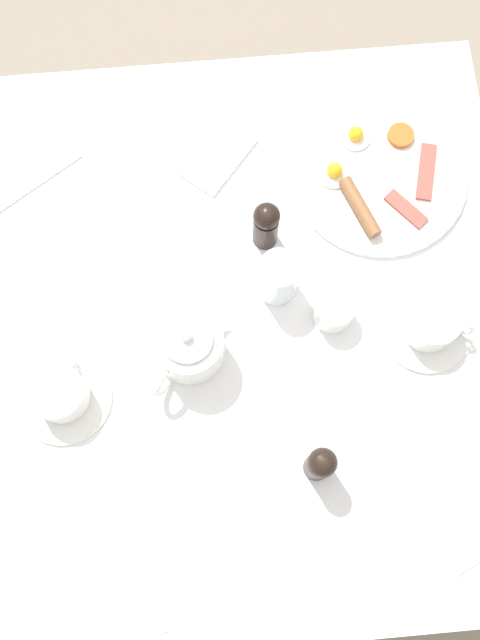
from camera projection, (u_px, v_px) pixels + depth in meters
ground_plane at (240, 396)px, 1.97m from camera, size 8.00×8.00×0.00m
table at (240, 334)px, 1.33m from camera, size 1.02×0.95×0.73m
breakfast_plate at (378, 175)px, 1.33m from camera, size 0.31×0.31×0.04m
teapot_near at (189, 346)px, 1.20m from camera, size 0.17×0.13×0.12m
teacup_with_saucer_left at (61, 394)px, 1.20m from camera, size 0.16×0.16×0.07m
teacup_with_saucer_right at (431, 324)px, 1.23m from camera, size 0.16×0.16×0.07m
water_glass_tall at (278, 278)px, 1.23m from camera, size 0.07×0.07×0.10m
creamer_jug at (334, 310)px, 1.24m from camera, size 0.09×0.07×0.05m
pepper_grinder at (266, 225)px, 1.24m from camera, size 0.04×0.04×0.12m
salt_grinder at (320, 464)px, 1.14m from camera, size 0.04×0.04×0.12m
napkin_folded at (218, 156)px, 1.34m from camera, size 0.16×0.15×0.01m
fork_by_plate at (149, 577)px, 1.15m from camera, size 0.17×0.05×0.00m
knife_by_plate at (35, 184)px, 1.33m from camera, size 0.12×0.17×0.00m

